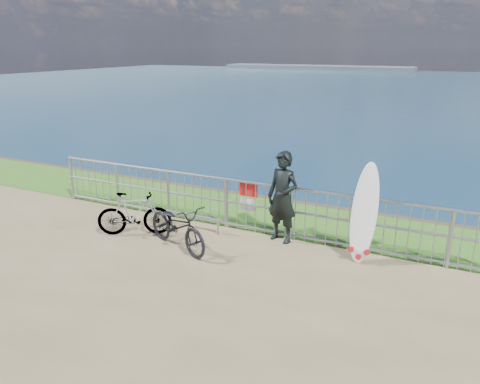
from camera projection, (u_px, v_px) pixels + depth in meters
The scene contains 8 objects.
grass_strip at pixel (266, 215), 11.05m from camera, with size 120.00×120.00×0.00m, color #2D631B.
seascape at pixel (316, 70), 154.59m from camera, with size 260.00×260.00×5.00m.
railing at pixel (247, 206), 9.93m from camera, with size 10.06×0.10×1.13m.
surfer at pixel (283, 197), 9.34m from camera, with size 0.68×0.45×1.87m, color black.
surfboard at pixel (364, 217), 8.49m from camera, with size 0.54×0.50×1.86m.
bicycle_near at pixel (177, 226), 9.11m from camera, with size 0.62×1.78×0.94m, color black.
bicycle_far at pixel (134, 214), 9.78m from camera, with size 0.44×1.55×0.93m, color black.
bike_rack at pixel (187, 216), 10.14m from camera, with size 1.72×0.05×0.36m.
Camera 1 is at (4.02, -6.89, 3.84)m, focal length 35.00 mm.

